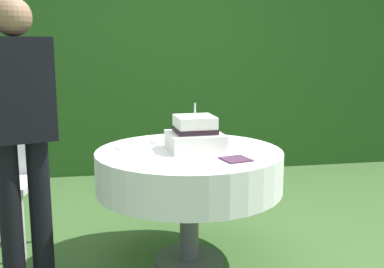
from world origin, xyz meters
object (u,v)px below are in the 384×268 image
at_px(garden_chair, 12,169).
at_px(standing_person, 20,126).
at_px(serving_plate_near, 125,148).
at_px(napkin_stack, 236,159).
at_px(serving_plate_far, 159,141).
at_px(cake_table, 189,170).
at_px(wedding_cake, 195,135).

xyz_separation_m(garden_chair, standing_person, (0.18, -0.60, 0.39)).
bearing_deg(serving_plate_near, napkin_stack, -34.07).
distance_m(garden_chair, standing_person, 0.74).
relative_size(serving_plate_near, serving_plate_far, 0.96).
distance_m(serving_plate_near, napkin_stack, 0.73).
height_order(napkin_stack, garden_chair, garden_chair).
bearing_deg(cake_table, napkin_stack, -53.49).
xyz_separation_m(cake_table, wedding_cake, (0.04, 0.02, 0.22)).
height_order(serving_plate_near, napkin_stack, serving_plate_near).
bearing_deg(napkin_stack, wedding_cake, 119.22).
xyz_separation_m(wedding_cake, napkin_stack, (0.17, -0.31, -0.09)).
relative_size(serving_plate_far, napkin_stack, 0.81).
distance_m(serving_plate_far, garden_chair, 1.01).
relative_size(cake_table, standing_person, 0.71).
distance_m(wedding_cake, serving_plate_near, 0.45).
xyz_separation_m(cake_table, standing_person, (-0.95, -0.16, 0.33)).
distance_m(cake_table, garden_chair, 1.21).
bearing_deg(serving_plate_near, garden_chair, 156.21).
xyz_separation_m(napkin_stack, standing_person, (-1.16, 0.13, 0.20)).
height_order(cake_table, serving_plate_near, serving_plate_near).
relative_size(cake_table, wedding_cake, 3.34).
bearing_deg(serving_plate_far, napkin_stack, -56.79).
distance_m(serving_plate_far, standing_person, 0.93).
xyz_separation_m(serving_plate_far, garden_chair, (-0.97, 0.17, -0.19)).
bearing_deg(wedding_cake, serving_plate_far, 127.57).
distance_m(serving_plate_near, standing_person, 0.66).
bearing_deg(garden_chair, standing_person, -73.49).
height_order(wedding_cake, serving_plate_near, wedding_cake).
bearing_deg(serving_plate_near, wedding_cake, -12.93).
height_order(wedding_cake, serving_plate_far, wedding_cake).
distance_m(napkin_stack, standing_person, 1.19).
distance_m(wedding_cake, serving_plate_far, 0.33).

